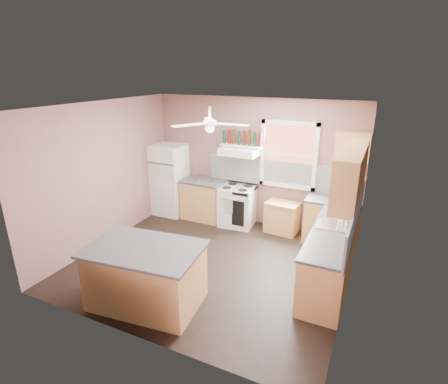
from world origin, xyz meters
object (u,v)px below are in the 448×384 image
at_px(refrigerator, 170,180).
at_px(island, 146,277).
at_px(toaster, 205,177).
at_px(cart, 282,217).
at_px(stove, 237,206).

distance_m(refrigerator, island, 3.42).
bearing_deg(toaster, refrigerator, 174.61).
distance_m(toaster, cart, 1.88).
distance_m(refrigerator, stove, 1.72).
height_order(refrigerator, island, refrigerator).
xyz_separation_m(stove, island, (-0.11, -3.06, 0.00)).
height_order(toaster, stove, toaster).
bearing_deg(toaster, island, -85.11).
distance_m(toaster, stove, 0.95).
bearing_deg(cart, stove, -171.91).
distance_m(stove, island, 3.06).
xyz_separation_m(toaster, stove, (0.77, 0.01, -0.56)).
height_order(stove, cart, stove).
xyz_separation_m(stove, cart, (0.99, 0.05, -0.10)).
bearing_deg(stove, cart, -1.27).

